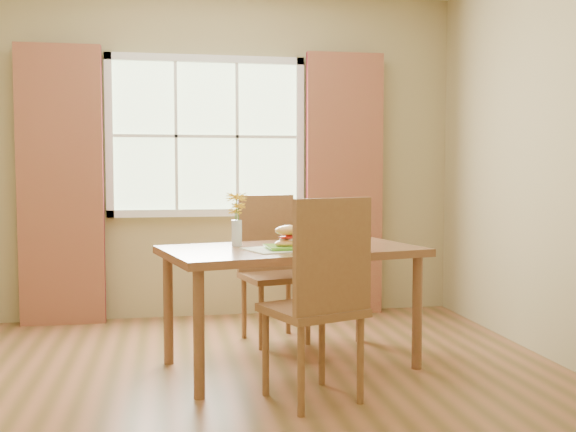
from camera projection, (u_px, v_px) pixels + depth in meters
The scene contains 12 objects.
room at pixel (227, 148), 3.72m from camera, with size 4.24×3.84×2.74m.
window at pixel (207, 136), 5.55m from camera, with size 1.62×0.06×1.32m.
curtain_left at pixel (61, 186), 5.28m from camera, with size 0.65×0.08×2.20m, color maroon.
curtain_right at pixel (344, 185), 5.69m from camera, with size 0.65×0.08×2.20m, color maroon.
dining_table at pixel (291, 260), 4.17m from camera, with size 1.69×1.19×0.75m.
chair_near at pixel (322, 292), 3.48m from camera, with size 0.58×0.58×1.09m.
chair_far at pixel (271, 261), 4.87m from camera, with size 0.52×0.52×1.04m.
placemat at pixel (285, 249), 4.04m from camera, with size 0.45×0.33×0.01m, color beige.
plate at pixel (286, 248), 4.03m from camera, with size 0.23×0.23×0.01m, color #69C731.
croissant_sandwich at pixel (289, 236), 4.01m from camera, with size 0.20×0.16×0.13m.
water_glass at pixel (338, 238), 4.16m from camera, with size 0.08×0.08×0.12m.
flower_vase at pixel (237, 214), 4.22m from camera, with size 0.14×0.14×0.34m.
Camera 1 is at (-0.33, -3.74, 1.23)m, focal length 42.00 mm.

